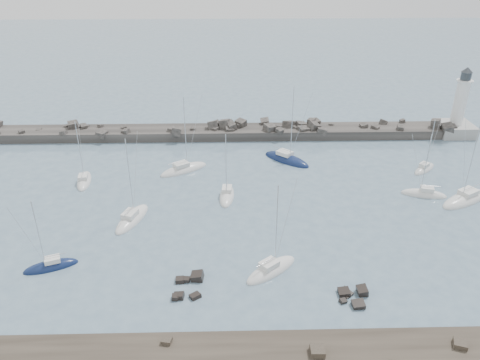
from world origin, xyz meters
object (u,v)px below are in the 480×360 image
sailboat_6 (271,270)px  sailboat_10 (424,169)px  sailboat_1 (84,181)px  sailboat_2 (51,267)px  sailboat_5 (227,196)px  sailboat_7 (286,160)px  sailboat_8 (424,195)px  sailboat_3 (132,219)px  lighthouse (456,120)px  sailboat_4 (184,170)px  sailboat_9 (465,200)px

sailboat_6 → sailboat_10: size_ratio=1.26×
sailboat_1 → sailboat_2: (2.14, -22.91, 0.00)m
sailboat_5 → sailboat_7: 17.08m
sailboat_8 → sailboat_10: size_ratio=1.12×
sailboat_3 → sailboat_10: (48.05, 15.21, -0.00)m
lighthouse → sailboat_4: lighthouse is taller
sailboat_2 → sailboat_8: 55.18m
lighthouse → sailboat_6: (-41.55, -44.02, -2.95)m
sailboat_3 → sailboat_7: size_ratio=0.88×
sailboat_6 → sailboat_3: bearing=147.4°
sailboat_1 → sailboat_9: (60.36, -7.80, 0.01)m
sailboat_4 → sailboat_7: sailboat_7 is taller
sailboat_3 → sailboat_9: (50.26, 4.37, 0.00)m
lighthouse → sailboat_4: (-54.42, -15.89, -2.96)m
sailboat_9 → sailboat_10: 11.06m
sailboat_8 → sailboat_5: bearing=179.3°
sailboat_7 → sailboat_1: bearing=-167.6°
sailboat_4 → sailboat_10: (41.99, -0.79, -0.00)m
sailboat_5 → sailboat_8: 30.98m
lighthouse → sailboat_3: size_ratio=1.10×
sailboat_5 → sailboat_10: 35.53m
sailboat_8 → sailboat_9: (5.70, -1.80, -0.00)m
sailboat_9 → sailboat_10: bearing=101.5°
sailboat_5 → sailboat_10: bearing=14.1°
sailboat_3 → sailboat_5: (13.59, 6.57, -0.00)m
sailboat_3 → sailboat_9: bearing=5.0°
sailboat_8 → sailboat_9: sailboat_9 is taller
sailboat_8 → sailboat_3: bearing=-172.1°
sailboat_3 → sailboat_6: 22.48m
sailboat_7 → sailboat_9: (25.80, -15.37, -0.00)m
sailboat_6 → sailboat_9: 35.41m
lighthouse → sailboat_8: lighthouse is taller
sailboat_6 → sailboat_10: sailboat_6 is taller
lighthouse → sailboat_4: size_ratio=1.03×
sailboat_9 → sailboat_2: bearing=-165.4°
sailboat_5 → sailboat_9: (36.67, -2.20, 0.00)m
sailboat_1 → sailboat_10: sailboat_1 is taller
sailboat_5 → sailboat_8: sailboat_5 is taller
lighthouse → sailboat_4: 56.76m
sailboat_3 → sailboat_6: bearing=-32.6°
lighthouse → sailboat_7: bearing=-161.4°
lighthouse → sailboat_2: size_ratio=1.42×
sailboat_3 → sailboat_4: bearing=69.2°
sailboat_5 → sailboat_9: size_ratio=0.75×
sailboat_2 → lighthouse: bearing=31.9°
sailboat_2 → sailboat_4: sailboat_4 is taller
sailboat_4 → sailboat_7: (18.39, 3.74, 0.00)m
sailboat_4 → sailboat_6: 30.94m
sailboat_4 → sailboat_6: size_ratio=1.13×
sailboat_2 → sailboat_10: sailboat_2 is taller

